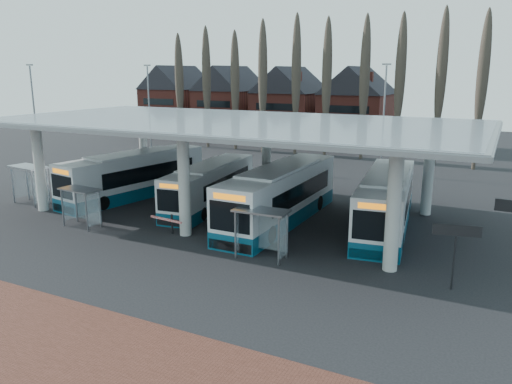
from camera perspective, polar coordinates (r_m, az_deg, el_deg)
The scene contains 16 objects.
ground at distance 28.13m, azimuth -10.94°, elevation -6.23°, with size 140.00×140.00×0.00m, color black.
station_canopy at distance 33.36m, azimuth -2.92°, elevation 7.13°, with size 32.00×16.00×6.34m.
poplar_row at distance 56.24m, azimuth 10.11°, elevation 12.69°, with size 45.10×1.10×14.50m.
townhouse_row at distance 72.43m, azimuth 0.46°, elevation 10.79°, with size 36.80×10.30×12.25m.
lamp_post_a at distance 55.09m, azimuth -12.09°, elevation 9.01°, with size 0.80×0.16×10.17m.
lamp_post_b at distance 48.10m, azimuth 14.37°, elevation 8.27°, with size 0.80×0.16×10.17m.
lamp_post_d at distance 55.05m, azimuth -23.98°, elevation 8.15°, with size 0.80×0.16×10.17m.
bus_0 at distance 39.54m, azimuth -13.61°, elevation 1.82°, with size 4.70×12.70×3.45m.
bus_1 at distance 35.88m, azimuth -5.19°, elevation 0.69°, with size 3.71×11.31×3.08m.
bus_2 at distance 31.92m, azimuth 2.82°, elevation -0.44°, with size 2.80×12.98×3.61m.
bus_3 at distance 31.72m, azimuth 14.65°, elevation -1.12°, with size 4.23×12.53×3.42m.
shelter_0 at distance 39.87m, azimuth -24.31°, elevation 1.67°, with size 3.16×1.84×2.79m.
shelter_1 at distance 32.74m, azimuth -19.25°, elevation -0.72°, with size 2.72×1.53×2.43m.
shelter_2 at distance 25.63m, azimuth 0.73°, elevation -3.49°, with size 2.85×1.51×2.60m.
info_sign_0 at distance 23.34m, azimuth 21.93°, elevation -4.62°, with size 1.99×0.54×3.00m.
barrier at distance 29.68m, azimuth -10.08°, elevation -3.24°, with size 2.41×0.80×1.21m.
Camera 1 is at (16.49, -20.76, 9.39)m, focal length 35.00 mm.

